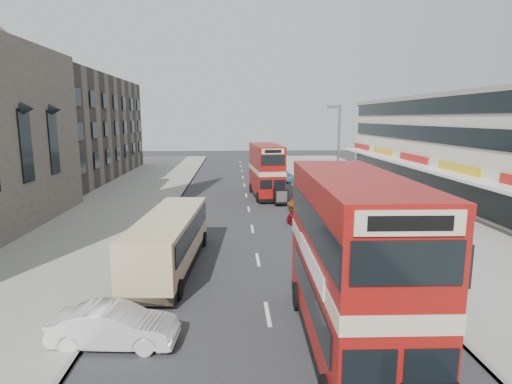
% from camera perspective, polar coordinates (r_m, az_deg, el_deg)
% --- Properties ---
extents(ground, '(160.00, 160.00, 0.00)m').
position_cam_1_polar(ground, '(14.33, 2.33, -20.02)').
color(ground, '#28282B').
rests_on(ground, ground).
extents(road_surface, '(12.00, 90.00, 0.01)m').
position_cam_1_polar(road_surface, '(33.14, -1.02, -2.37)').
color(road_surface, '#28282B').
rests_on(road_surface, ground).
extents(pavement_right, '(12.00, 90.00, 0.15)m').
position_cam_1_polar(pavement_right, '(35.66, 18.64, -1.90)').
color(pavement_right, gray).
rests_on(pavement_right, ground).
extents(pavement_left, '(12.00, 90.00, 0.15)m').
position_cam_1_polar(pavement_left, '(34.81, -21.19, -2.34)').
color(pavement_left, gray).
rests_on(pavement_left, ground).
extents(kerb_left, '(0.20, 90.00, 0.16)m').
position_cam_1_polar(kerb_left, '(33.46, -11.52, -2.33)').
color(kerb_left, gray).
rests_on(kerb_left, ground).
extents(kerb_right, '(0.20, 90.00, 0.16)m').
position_cam_1_polar(kerb_right, '(33.91, 9.34, -2.09)').
color(kerb_right, gray).
rests_on(kerb_right, ground).
extents(brick_terrace, '(14.00, 28.00, 12.00)m').
position_cam_1_polar(brick_terrace, '(54.45, -25.92, 7.91)').
color(brick_terrace, '#66594C').
rests_on(brick_terrace, ground).
extents(commercial_row, '(9.90, 46.20, 9.30)m').
position_cam_1_polar(commercial_row, '(40.42, 28.52, 5.40)').
color(commercial_row, beige).
rests_on(commercial_row, ground).
extents(street_lamp, '(1.00, 0.20, 8.12)m').
position_cam_1_polar(street_lamp, '(31.40, 11.14, 5.57)').
color(street_lamp, slate).
rests_on(street_lamp, ground).
extents(bus_main, '(2.92, 9.77, 5.35)m').
position_cam_1_polar(bus_main, '(13.21, 13.09, -9.52)').
color(bus_main, black).
rests_on(bus_main, ground).
extents(bus_second, '(2.89, 8.49, 4.64)m').
position_cam_1_polar(bus_second, '(38.02, 1.42, 2.98)').
color(bus_second, black).
rests_on(bus_second, ground).
extents(coach, '(3.00, 9.36, 2.44)m').
position_cam_1_polar(coach, '(20.45, -11.83, -6.42)').
color(coach, black).
rests_on(coach, ground).
extents(car_left_front, '(4.10, 1.74, 1.32)m').
position_cam_1_polar(car_left_front, '(14.60, -18.92, -17.06)').
color(car_left_front, white).
rests_on(car_left_front, ground).
extents(car_right_a, '(4.09, 1.68, 1.19)m').
position_cam_1_polar(car_right_a, '(29.07, 8.26, -3.08)').
color(car_right_a, maroon).
rests_on(car_right_a, ground).
extents(car_right_b, '(5.05, 2.77, 1.34)m').
position_cam_1_polar(car_right_b, '(32.98, 8.46, -1.36)').
color(car_right_b, '#B45812').
rests_on(car_right_b, ground).
extents(car_right_c, '(3.47, 1.53, 1.16)m').
position_cam_1_polar(car_right_c, '(46.50, 3.78, 1.97)').
color(car_right_c, '#5CA5B9').
rests_on(car_right_c, ground).
extents(pedestrian_near, '(0.72, 0.62, 1.65)m').
position_cam_1_polar(pedestrian_near, '(28.52, 14.40, -2.76)').
color(pedestrian_near, gray).
rests_on(pedestrian_near, pavement_right).
extents(cyclist, '(0.63, 1.75, 2.04)m').
position_cam_1_polar(cyclist, '(34.87, 6.43, -0.67)').
color(cyclist, gray).
rests_on(cyclist, ground).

